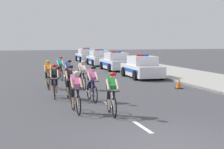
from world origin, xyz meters
name	(u,v)px	position (x,y,z in m)	size (l,w,h in m)	color
ground_plane	(166,142)	(0.00, 0.00, 0.00)	(160.00, 160.00, 0.00)	#424247
sidewalk_slab	(199,78)	(8.36, 14.00, 0.06)	(4.96, 60.00, 0.12)	#A3A099
kerb_edge	(165,79)	(5.96, 14.00, 0.07)	(0.16, 60.00, 0.13)	#9E9E99
lane_markings_centre	(89,91)	(0.00, 9.75, 0.00)	(0.14, 25.60, 0.01)	white
cyclist_lead	(112,93)	(-0.43, 3.71, 0.79)	(0.44, 1.72, 1.56)	black
cyclist_second	(76,91)	(-1.55, 4.48, 0.79)	(0.42, 1.72, 1.56)	black
cyclist_third	(92,83)	(-0.47, 6.75, 0.79)	(0.43, 1.72, 1.56)	black
cyclist_fourth	(70,82)	(-1.31, 7.42, 0.79)	(0.42, 1.72, 1.56)	black
cyclist_fifth	(54,80)	(-1.88, 8.19, 0.79)	(0.45, 1.72, 1.56)	black
cyclist_sixth	(82,74)	(-0.16, 10.62, 0.79)	(0.42, 1.72, 1.56)	black
cyclist_seventh	(48,74)	(-1.84, 11.43, 0.79)	(0.43, 1.72, 1.56)	black
cyclist_eighth	(68,73)	(-0.76, 11.39, 0.79)	(0.43, 1.72, 1.56)	black
cyclist_ninth	(60,68)	(-0.69, 15.45, 0.79)	(0.44, 1.72, 1.56)	black
police_car_nearest	(142,68)	(4.83, 15.39, 0.68)	(2.06, 4.43, 1.59)	white
police_car_second	(116,62)	(4.83, 21.93, 0.68)	(2.00, 4.40, 1.59)	silver
police_car_third	(99,58)	(4.83, 28.04, 0.68)	(2.06, 4.43, 1.59)	white
police_car_furthest	(86,56)	(4.83, 34.66, 0.68)	(2.01, 4.41, 1.59)	silver
traffic_cone_near	(179,83)	(4.85, 9.62, 0.31)	(0.36, 0.36, 0.64)	black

